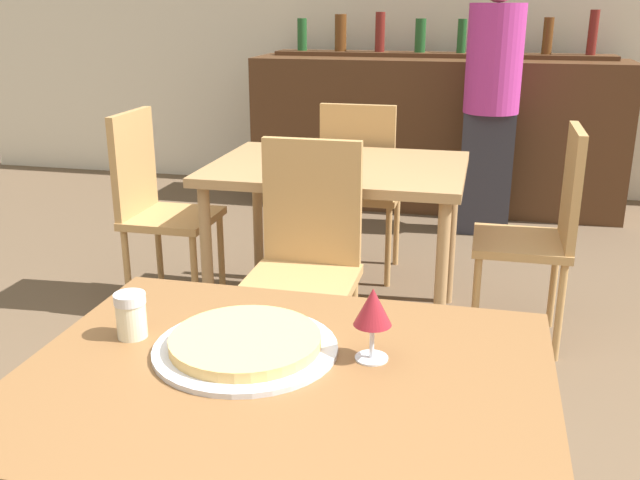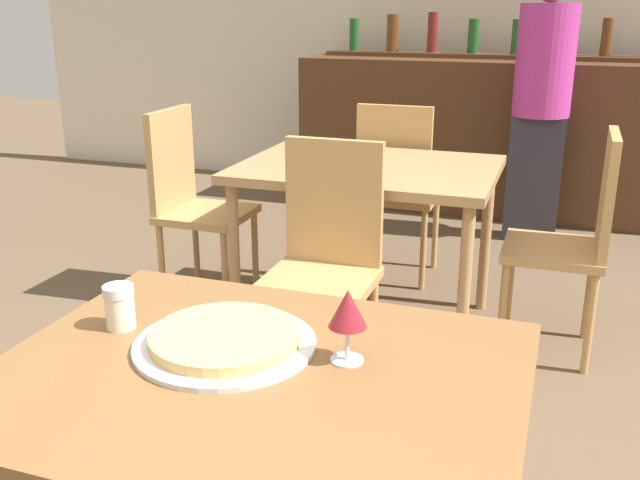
{
  "view_description": "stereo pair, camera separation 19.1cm",
  "coord_description": "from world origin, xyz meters",
  "px_view_note": "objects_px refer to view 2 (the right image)",
  "views": [
    {
      "loc": [
        0.36,
        -1.22,
        1.43
      ],
      "look_at": [
        -0.05,
        0.55,
        0.82
      ],
      "focal_mm": 40.0,
      "sensor_mm": 36.0,
      "label": 1
    },
    {
      "loc": [
        0.55,
        -1.17,
        1.43
      ],
      "look_at": [
        -0.05,
        0.55,
        0.82
      ],
      "focal_mm": 40.0,
      "sensor_mm": 36.0,
      "label": 2
    }
  ],
  "objects_px": {
    "chair_far_side_front": "(326,252)",
    "person_standing": "(542,99)",
    "chair_far_side_back": "(397,182)",
    "pizza_tray": "(225,340)",
    "cheese_shaker": "(120,306)",
    "wine_glass": "(348,311)",
    "chair_far_side_right": "(577,231)",
    "chair_far_side_left": "(191,195)"
  },
  "relations": [
    {
      "from": "chair_far_side_front",
      "to": "person_standing",
      "type": "relative_size",
      "value": 0.58
    },
    {
      "from": "person_standing",
      "to": "wine_glass",
      "type": "xyz_separation_m",
      "value": [
        -0.22,
        -3.26,
        -0.04
      ]
    },
    {
      "from": "pizza_tray",
      "to": "wine_glass",
      "type": "distance_m",
      "value": 0.29
    },
    {
      "from": "chair_far_side_front",
      "to": "chair_far_side_right",
      "type": "relative_size",
      "value": 1.0
    },
    {
      "from": "chair_far_side_right",
      "to": "cheese_shaker",
      "type": "distance_m",
      "value": 1.99
    },
    {
      "from": "chair_far_side_right",
      "to": "wine_glass",
      "type": "distance_m",
      "value": 1.78
    },
    {
      "from": "chair_far_side_left",
      "to": "wine_glass",
      "type": "bearing_deg",
      "value": -142.09
    },
    {
      "from": "cheese_shaker",
      "to": "wine_glass",
      "type": "height_order",
      "value": "wine_glass"
    },
    {
      "from": "cheese_shaker",
      "to": "wine_glass",
      "type": "relative_size",
      "value": 0.65
    },
    {
      "from": "chair_far_side_left",
      "to": "cheese_shaker",
      "type": "distance_m",
      "value": 1.89
    },
    {
      "from": "chair_far_side_left",
      "to": "chair_far_side_right",
      "type": "height_order",
      "value": "same"
    },
    {
      "from": "pizza_tray",
      "to": "wine_glass",
      "type": "relative_size",
      "value": 2.49
    },
    {
      "from": "chair_far_side_right",
      "to": "person_standing",
      "type": "xyz_separation_m",
      "value": [
        -0.25,
        1.57,
        0.34
      ]
    },
    {
      "from": "chair_far_side_right",
      "to": "pizza_tray",
      "type": "bearing_deg",
      "value": -23.05
    },
    {
      "from": "cheese_shaker",
      "to": "chair_far_side_back",
      "type": "bearing_deg",
      "value": 87.27
    },
    {
      "from": "chair_far_side_right",
      "to": "person_standing",
      "type": "distance_m",
      "value": 1.62
    },
    {
      "from": "chair_far_side_back",
      "to": "pizza_tray",
      "type": "xyz_separation_m",
      "value": [
        0.16,
        -2.29,
        0.2
      ]
    },
    {
      "from": "chair_far_side_front",
      "to": "cheese_shaker",
      "type": "distance_m",
      "value": 1.16
    },
    {
      "from": "chair_far_side_back",
      "to": "pizza_tray",
      "type": "relative_size",
      "value": 2.41
    },
    {
      "from": "chair_far_side_back",
      "to": "chair_far_side_left",
      "type": "height_order",
      "value": "same"
    },
    {
      "from": "wine_glass",
      "to": "chair_far_side_front",
      "type": "bearing_deg",
      "value": 110.94
    },
    {
      "from": "pizza_tray",
      "to": "cheese_shaker",
      "type": "xyz_separation_m",
      "value": [
        -0.27,
        0.01,
        0.04
      ]
    },
    {
      "from": "chair_far_side_left",
      "to": "person_standing",
      "type": "height_order",
      "value": "person_standing"
    },
    {
      "from": "chair_far_side_right",
      "to": "person_standing",
      "type": "relative_size",
      "value": 0.58
    },
    {
      "from": "person_standing",
      "to": "wine_glass",
      "type": "distance_m",
      "value": 3.26
    },
    {
      "from": "pizza_tray",
      "to": "cheese_shaker",
      "type": "bearing_deg",
      "value": 178.13
    },
    {
      "from": "chair_far_side_left",
      "to": "wine_glass",
      "type": "relative_size",
      "value": 5.99
    },
    {
      "from": "chair_far_side_front",
      "to": "chair_far_side_right",
      "type": "height_order",
      "value": "same"
    },
    {
      "from": "chair_far_side_left",
      "to": "pizza_tray",
      "type": "xyz_separation_m",
      "value": [
        1.05,
        -1.72,
        0.2
      ]
    },
    {
      "from": "chair_far_side_back",
      "to": "cheese_shaker",
      "type": "height_order",
      "value": "chair_far_side_back"
    },
    {
      "from": "person_standing",
      "to": "wine_glass",
      "type": "bearing_deg",
      "value": -93.79
    },
    {
      "from": "person_standing",
      "to": "cheese_shaker",
      "type": "bearing_deg",
      "value": -102.92
    },
    {
      "from": "cheese_shaker",
      "to": "person_standing",
      "type": "bearing_deg",
      "value": 77.08
    },
    {
      "from": "chair_far_side_front",
      "to": "person_standing",
      "type": "xyz_separation_m",
      "value": [
        0.64,
        2.14,
        0.34
      ]
    },
    {
      "from": "person_standing",
      "to": "chair_far_side_right",
      "type": "bearing_deg",
      "value": -81.05
    },
    {
      "from": "chair_far_side_back",
      "to": "person_standing",
      "type": "xyz_separation_m",
      "value": [
        0.64,
        0.99,
        0.34
      ]
    },
    {
      "from": "chair_far_side_left",
      "to": "cheese_shaker",
      "type": "bearing_deg",
      "value": -155.45
    },
    {
      "from": "person_standing",
      "to": "chair_far_side_back",
      "type": "bearing_deg",
      "value": -122.91
    },
    {
      "from": "chair_far_side_front",
      "to": "pizza_tray",
      "type": "xyz_separation_m",
      "value": [
        0.16,
        -1.14,
        0.2
      ]
    },
    {
      "from": "chair_far_side_back",
      "to": "cheese_shaker",
      "type": "distance_m",
      "value": 2.3
    },
    {
      "from": "wine_glass",
      "to": "pizza_tray",
      "type": "bearing_deg",
      "value": -174.28
    },
    {
      "from": "chair_far_side_front",
      "to": "chair_far_side_back",
      "type": "xyz_separation_m",
      "value": [
        0.0,
        1.15,
        0.0
      ]
    }
  ]
}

